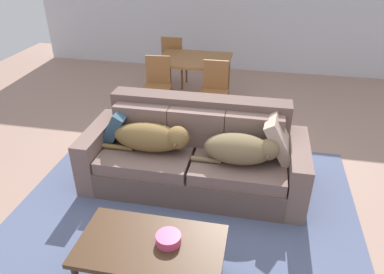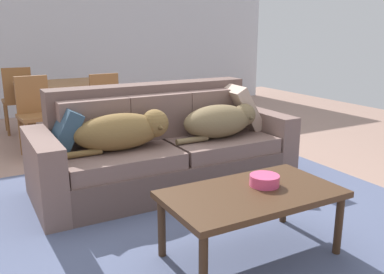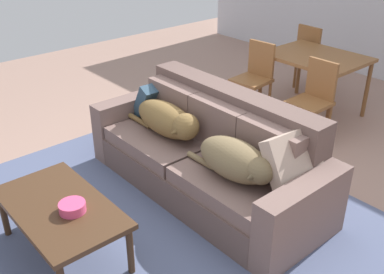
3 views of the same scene
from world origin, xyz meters
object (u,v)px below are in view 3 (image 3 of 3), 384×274
at_px(dog_on_left_cushion, 169,120).
at_px(dining_chair_near_left, 255,75).
at_px(dining_table, 316,62).
at_px(dining_chair_far_left, 312,55).
at_px(throw_pillow_by_right_arm, 295,163).
at_px(coffee_table, 60,211).
at_px(bowl_on_coffee_table, 72,207).
at_px(couch, 210,156).
at_px(dining_chair_near_right, 314,97).
at_px(dog_on_right_cushion, 237,161).
at_px(throw_pillow_by_left_arm, 154,99).

relative_size(dog_on_left_cushion, dining_chair_near_left, 1.05).
xyz_separation_m(dining_table, dining_chair_far_left, (-0.49, 0.62, -0.16)).
bearing_deg(dining_table, dining_chair_near_left, -126.99).
bearing_deg(dining_chair_far_left, throw_pillow_by_right_arm, 124.63).
xyz_separation_m(coffee_table, bowl_on_coffee_table, (0.13, 0.04, 0.08)).
distance_m(dog_on_left_cushion, dining_chair_near_left, 1.74).
distance_m(couch, dining_chair_near_right, 1.57).
height_order(dog_on_right_cushion, dining_chair_far_left, dining_chair_far_left).
bearing_deg(dining_chair_near_right, dining_chair_near_left, -179.25).
relative_size(bowl_on_coffee_table, dining_chair_far_left, 0.21).
height_order(dog_on_right_cushion, dining_chair_near_left, dining_chair_near_left).
distance_m(throw_pillow_by_left_arm, dining_table, 2.13).
bearing_deg(dining_chair_far_left, dining_chair_near_left, 93.49).
height_order(dog_on_left_cushion, dining_chair_near_right, dining_chair_near_right).
bearing_deg(dog_on_right_cushion, dining_chair_far_left, 115.52).
bearing_deg(throw_pillow_by_right_arm, dining_chair_far_left, 123.42).
relative_size(throw_pillow_by_right_arm, dining_chair_near_right, 0.53).
relative_size(dining_table, dining_chair_near_right, 1.27).
xyz_separation_m(couch, dining_table, (-0.42, 2.12, 0.32)).
relative_size(couch, dining_chair_near_left, 2.60).
bearing_deg(throw_pillow_by_right_arm, coffee_table, -122.51).
distance_m(couch, coffee_table, 1.42).
bearing_deg(bowl_on_coffee_table, dining_chair_near_right, 91.64).
relative_size(dog_on_left_cushion, dining_chair_near_right, 1.07).
bearing_deg(dining_table, throw_pillow_by_left_arm, -102.24).
relative_size(dog_on_left_cushion, dog_on_right_cushion, 1.10).
height_order(dog_on_left_cushion, dog_on_right_cushion, dog_on_left_cushion).
xyz_separation_m(couch, dining_chair_far_left, (-0.91, 2.75, 0.16)).
bearing_deg(coffee_table, throw_pillow_by_right_arm, 57.49).
bearing_deg(throw_pillow_by_left_arm, couch, -2.73).
relative_size(couch, coffee_table, 2.14).
distance_m(couch, throw_pillow_by_right_arm, 0.92).
distance_m(coffee_table, dining_chair_near_left, 3.07).
bearing_deg(dining_chair_far_left, dining_chair_near_right, 128.03).
relative_size(bowl_on_coffee_table, dining_chair_near_left, 0.21).
relative_size(couch, throw_pillow_by_left_arm, 6.22).
distance_m(dog_on_right_cushion, dining_chair_near_left, 2.20).
bearing_deg(bowl_on_coffee_table, throw_pillow_by_left_arm, 123.43).
bearing_deg(dining_chair_far_left, couch, 109.54).
bearing_deg(dining_table, dog_on_right_cushion, -68.23).
relative_size(dog_on_right_cushion, dining_chair_near_right, 0.98).
distance_m(dog_on_left_cushion, throw_pillow_by_right_arm, 1.30).
height_order(bowl_on_coffee_table, dining_chair_near_left, dining_chair_near_left).
bearing_deg(coffee_table, couch, 87.50).
bearing_deg(dining_chair_near_right, dining_chair_far_left, 126.23).
bearing_deg(dining_chair_near_right, throw_pillow_by_right_arm, -60.04).
relative_size(throw_pillow_by_right_arm, dining_chair_far_left, 0.51).
xyz_separation_m(dog_on_right_cushion, throw_pillow_by_right_arm, (0.37, 0.23, 0.06)).
relative_size(couch, dining_chair_far_left, 2.56).
height_order(dog_on_left_cushion, throw_pillow_by_right_arm, throw_pillow_by_right_arm).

